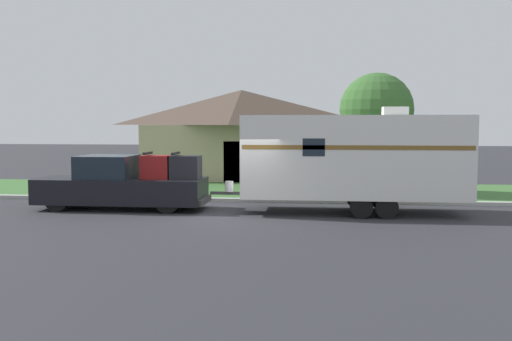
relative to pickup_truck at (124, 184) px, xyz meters
The scene contains 8 objects.
ground_plane 4.66m from the pickup_truck, 19.60° to the right, with size 120.00×120.00×0.00m, color #2D2D33.
curb_strip 4.91m from the pickup_truck, 27.22° to the left, with size 80.00×0.30×0.14m.
lawn_strip 7.33m from the pickup_truck, 53.70° to the left, with size 80.00×7.00×0.03m.
house_across_street 12.56m from the pickup_truck, 78.21° to the left, with size 10.54×6.81×4.83m.
pickup_truck is the anchor object (origin of this frame).
travel_trailer 8.02m from the pickup_truck, ahead, with size 8.54×2.51×3.55m.
mailbox 4.95m from the pickup_truck, 34.12° to the left, with size 0.48×0.20×1.23m.
tree_in_yard 11.32m from the pickup_truck, 32.50° to the left, with size 3.18×3.18×5.18m.
Camera 1 is at (2.44, -17.69, 3.01)m, focal length 40.00 mm.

